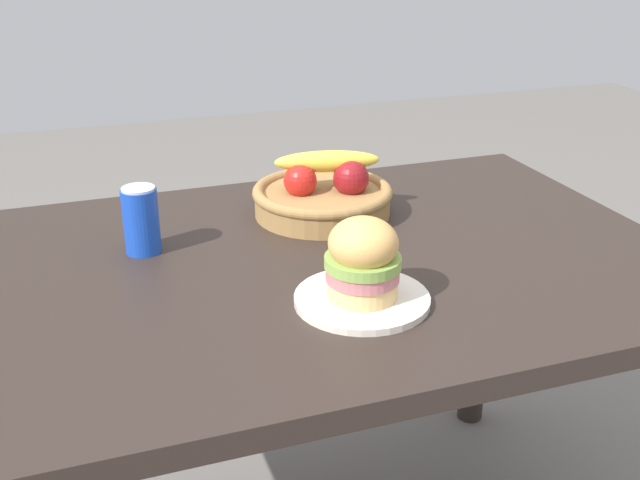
{
  "coord_description": "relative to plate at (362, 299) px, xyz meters",
  "views": [
    {
      "loc": [
        -0.39,
        -1.21,
        1.34
      ],
      "look_at": [
        0.02,
        -0.06,
        0.81
      ],
      "focal_mm": 43.39,
      "sensor_mm": 36.0,
      "label": 1
    }
  ],
  "objects": [
    {
      "name": "sandwich",
      "position": [
        0.0,
        0.0,
        0.07
      ],
      "size": [
        0.12,
        0.12,
        0.13
      ],
      "color": "#E5BC75",
      "rests_on": "plate"
    },
    {
      "name": "fruit_basket",
      "position": [
        0.07,
        0.39,
        0.04
      ],
      "size": [
        0.29,
        0.29,
        0.14
      ],
      "color": "#9E7542",
      "rests_on": "dining_table"
    },
    {
      "name": "plate",
      "position": [
        0.0,
        0.0,
        0.0
      ],
      "size": [
        0.22,
        0.22,
        0.01
      ],
      "primitive_type": "cylinder",
      "color": "silver",
      "rests_on": "dining_table"
    },
    {
      "name": "dining_table",
      "position": [
        -0.04,
        0.19,
        -0.11
      ],
      "size": [
        1.4,
        0.9,
        0.75
      ],
      "color": "#2D231E",
      "rests_on": "ground_plane"
    },
    {
      "name": "soda_can",
      "position": [
        -0.31,
        0.32,
        0.06
      ],
      "size": [
        0.07,
        0.07,
        0.13
      ],
      "color": "blue",
      "rests_on": "dining_table"
    }
  ]
}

